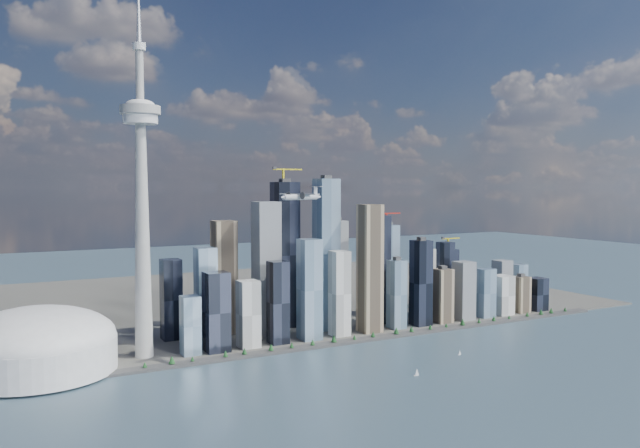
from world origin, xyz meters
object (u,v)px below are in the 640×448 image
sailboat_west (417,373)px  sailboat_east (460,353)px  dome_stadium (38,345)px  airplane (301,196)px  needle_tower (142,195)px

sailboat_west → sailboat_east: 128.14m
dome_stadium → airplane: airplane is taller
sailboat_west → sailboat_east: (117.09, 52.05, -0.60)m
sailboat_west → airplane: bearing=140.5°
needle_tower → sailboat_west: (297.37, -249.85, -232.57)m
sailboat_east → sailboat_west: bearing=-162.8°
needle_tower → sailboat_west: size_ratio=53.96×
airplane → sailboat_west: 281.90m
sailboat_west → sailboat_east: size_ratio=1.22×
dome_stadium → needle_tower: bearing=4.1°
airplane → sailboat_west: bearing=-66.5°
sailboat_east → needle_tower: bearing=147.7°
airplane → sailboat_east: size_ratio=9.06×
needle_tower → sailboat_east: size_ratio=66.03×
dome_stadium → airplane: 399.88m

